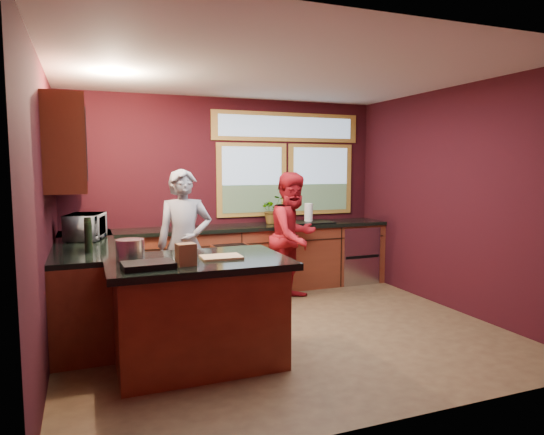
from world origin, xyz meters
TOP-DOWN VIEW (x-y plane):
  - floor at (0.00, 0.00)m, footprint 4.50×4.50m
  - room_shell at (-0.60, 0.32)m, footprint 4.52×4.02m
  - back_counter at (0.20, 1.70)m, footprint 4.50×0.64m
  - left_counter at (-1.95, 0.85)m, footprint 0.64×2.30m
  - island at (-1.02, -0.54)m, footprint 1.55×1.05m
  - person_grey at (-0.87, 0.81)m, footprint 0.67×0.48m
  - person_red at (0.60, 1.07)m, footprint 1.01×0.92m
  - microwave at (-1.92, 1.10)m, footprint 0.47×0.60m
  - potted_plant at (0.59, 1.75)m, footprint 0.36×0.32m
  - paper_towel at (1.12, 1.70)m, footprint 0.12×0.12m
  - cutting_board at (-0.82, -0.59)m, footprint 0.36×0.26m
  - stock_pot at (-1.57, -0.39)m, footprint 0.24×0.24m
  - paper_bag at (-1.17, -0.79)m, footprint 0.16×0.13m
  - black_tray at (-1.47, -0.79)m, footprint 0.41×0.30m

SIDE VIEW (x-z plane):
  - floor at x=0.00m, z-range 0.00..0.00m
  - back_counter at x=0.20m, z-range 0.00..0.93m
  - left_counter at x=-1.95m, z-range 0.00..0.93m
  - island at x=-1.02m, z-range 0.01..0.95m
  - person_red at x=0.60m, z-range 0.00..1.67m
  - person_grey at x=-0.87m, z-range 0.00..1.72m
  - cutting_board at x=-0.82m, z-range 0.94..0.96m
  - black_tray at x=-1.47m, z-range 0.94..0.99m
  - stock_pot at x=-1.57m, z-range 0.94..1.12m
  - paper_bag at x=-1.17m, z-range 0.94..1.12m
  - paper_towel at x=1.12m, z-range 0.93..1.21m
  - microwave at x=-1.92m, z-range 0.93..1.22m
  - potted_plant at x=0.59m, z-range 0.93..1.33m
  - room_shell at x=-0.60m, z-range 0.44..3.15m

